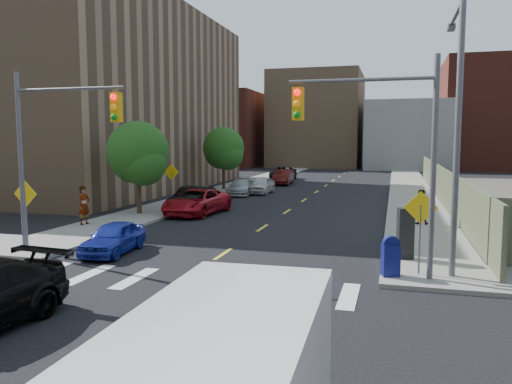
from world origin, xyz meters
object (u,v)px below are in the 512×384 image
Objects in this scene: parked_car_blue at (113,238)px; payphone at (405,233)px; mailbox at (391,256)px; pedestrian_east at (420,207)px; parked_car_silver at (241,187)px; parked_car_grey at (283,173)px; pedestrian_west at (84,205)px; parked_car_white at (261,185)px; parked_car_maroon at (283,177)px; parked_car_red at (197,202)px; parked_car_black at (193,199)px.

payphone is (11.00, 1.55, 0.45)m from parked_car_blue.
mailbox is 0.73× the size of pedestrian_east.
parked_car_grey is (0.00, 15.58, 0.11)m from parked_car_silver.
pedestrian_west is (-3.26, -16.35, 0.49)m from parked_car_silver.
parked_car_maroon is at bearing 89.57° from parked_car_white.
parked_car_silver is at bearing 98.11° from parked_car_red.
pedestrian_west is 17.10m from pedestrian_east.
parked_car_red is 6.85m from pedestrian_west.
parked_car_maroon is at bearing 93.03° from parked_car_red.
parked_car_red is 12.64m from pedestrian_east.
pedestrian_west is at bearing -103.73° from parked_car_maroon.
parked_car_grey is 39.49m from mailbox.
parked_car_silver is 1.94m from parked_car_white.
parked_car_black is at bearing -93.94° from parked_car_grey.
pedestrian_west reaches higher than parked_car_white.
parked_car_silver is at bearing -93.94° from parked_car_grey.
parked_car_maroon is 2.29× the size of pedestrian_west.
pedestrian_west is (-4.56, -26.20, 0.39)m from parked_car_maroon.
pedestrian_east is (13.17, -11.62, 0.39)m from parked_car_silver.
parked_car_blue is 21.14m from parked_car_silver.
pedestrian_east reaches higher than parked_car_grey.
pedestrian_east reaches higher than parked_car_silver.
mailbox is 0.66× the size of pedestrian_west.
parked_car_white is 0.76× the size of parked_car_grey.
pedestrian_west is (-15.08, 5.74, 0.35)m from mailbox.
parked_car_red is at bearing -92.71° from parked_car_grey.
payphone is at bearing -73.33° from parked_car_maroon.
parked_car_black is 0.97m from parked_car_red.
mailbox is (11.25, -11.40, 0.03)m from parked_car_red.
mailbox is at bearing -66.75° from parked_car_silver.
parked_car_silver is 0.99× the size of parked_car_maroon.
parked_car_black is 9.91m from parked_car_silver.
parked_car_blue is 10.56m from mailbox.
parked_car_red is 2.74× the size of pedestrian_west.
mailbox is at bearing -44.75° from parked_car_black.
parked_car_blue is 10.43m from parked_car_red.
parked_car_maroon reaches higher than parked_car_white.
parked_car_maroon is (1.30, 9.85, 0.10)m from parked_car_silver.
parked_car_maroon is at bearing -0.85° from pedestrian_west.
pedestrian_east is at bearing -68.11° from parked_car_grey.
mailbox is at bearing -114.55° from payphone.
parked_car_red is 1.21× the size of parked_car_silver.
parked_car_maroon is at bearing 77.59° from parked_car_silver.
payphone is at bearing 61.48° from mailbox.
payphone is at bearing -31.96° from parked_car_red.
payphone is at bearing -36.94° from parked_car_black.
parked_car_grey is (-0.57, 26.28, 0.00)m from parked_car_red.
parked_car_silver is 2.39× the size of payphone.
pedestrian_west is (-3.26, -6.44, 0.35)m from parked_car_black.
parked_car_blue is at bearing -91.36° from parked_car_silver.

